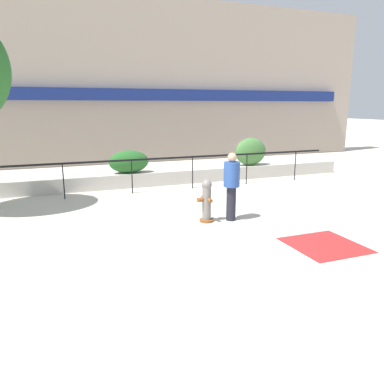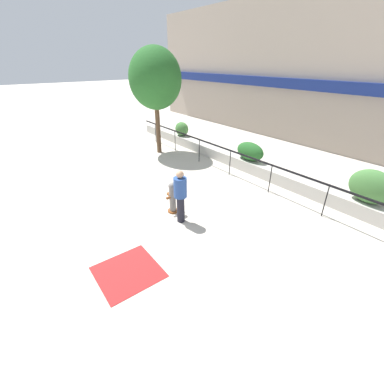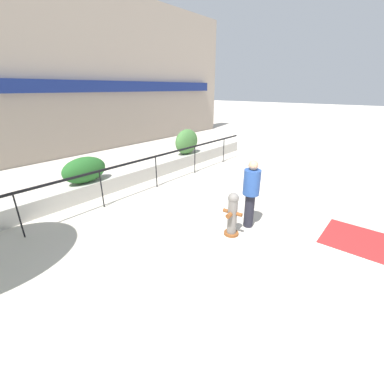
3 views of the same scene
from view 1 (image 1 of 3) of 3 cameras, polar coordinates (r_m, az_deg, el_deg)
name	(u,v)px [view 1 (image 1 of 3)]	position (r m, az deg, el deg)	size (l,w,h in m)	color
ground_plane	(181,243)	(8.07, -1.66, -7.72)	(120.00, 120.00, 0.00)	beige
building_facade	(98,81)	(19.30, -14.08, 16.05)	(30.00, 1.36, 8.00)	gray
planter_wall_low	(126,180)	(13.61, -10.05, 1.81)	(18.00, 0.70, 0.50)	#B7B2A8
fence_railing_segment	(131,163)	(12.42, -9.21, 4.36)	(15.00, 0.05, 1.15)	black
hedge_bush_1	(129,162)	(13.53, -9.59, 4.57)	(1.42, 0.69, 0.81)	#235B23
hedge_bush_2	(251,152)	(15.25, 8.92, 6.10)	(1.33, 0.64, 1.10)	#427538
fire_hydrant	(206,200)	(9.33, 2.22, -1.28)	(0.44, 0.48, 1.08)	brown
pedestrian	(232,182)	(9.40, 6.05, 1.48)	(0.49, 0.49, 1.73)	black
tactile_warning_pad	(325,245)	(8.39, 19.56, -7.63)	(1.44, 1.44, 0.01)	#B22323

